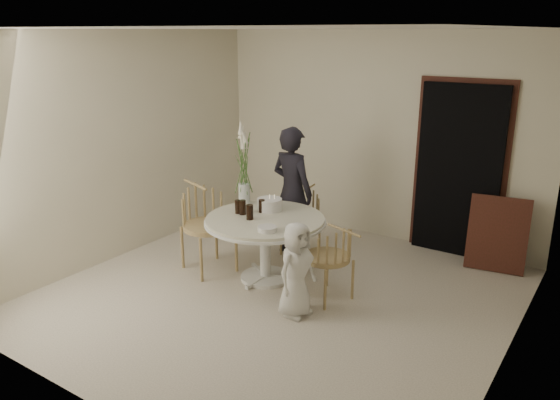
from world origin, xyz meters
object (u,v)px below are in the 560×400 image
Objects in this scene: table at (265,227)px; boy at (296,270)px; chair_right at (335,253)px; flower_vase at (244,168)px; chair_far at (304,211)px; chair_left at (202,214)px; girl at (292,192)px; birthday_cake at (270,204)px.

boy is at bearing -34.54° from table.
table is 1.59× the size of chair_right.
chair_right is 0.88× the size of boy.
table is 0.78m from flower_vase.
flower_vase is at bearing -125.76° from chair_far.
chair_far is at bearing -13.25° from chair_left.
table is 0.84m from girl.
boy is (-0.18, -0.44, -0.06)m from chair_right.
chair_far is 1.70m from boy.
flower_vase is (-1.20, 0.76, 0.69)m from boy.
boy is 1.15m from birthday_cake.
chair_far is 0.81× the size of flower_vase.
birthday_cake is at bearing -3.25° from flower_vase.
girl is 5.73× the size of birthday_cake.
birthday_cake is at bearing -98.57° from chair_far.
girl is at bearing -116.78° from chair_far.
girl is 1.62× the size of flower_vase.
girl is 0.73m from flower_vase.
chair_left reaches higher than chair_far.
girl reaches higher than table.
chair_far is (-0.10, 0.99, -0.10)m from table.
girl is at bearing -15.72° from chair_left.
girl is at bearing 101.51° from table.
chair_far is at bearing 35.78° from boy.
birthday_cake is at bearing -43.71° from chair_left.
table is 1.67× the size of chair_far.
table is at bearing -65.91° from birthday_cake.
table is 1.39× the size of boy.
chair_right is 1.08m from birthday_cake.
girl is (-0.06, -0.19, 0.29)m from chair_far.
flower_vase is (-0.38, 0.02, 0.37)m from birthday_cake.
chair_right reaches higher than chair_far.
chair_right is at bearing -3.47° from table.
chair_far is at bearing 95.77° from table.
chair_far is at bearing 62.26° from flower_vase.
chair_left is 3.55× the size of birthday_cake.
chair_right reaches higher than table.
boy is at bearing -41.67° from birthday_cake.
chair_far is 1.32m from chair_left.
flower_vase is at bearing 151.59° from table.
table is 0.83× the size of girl.
girl reaches higher than boy.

